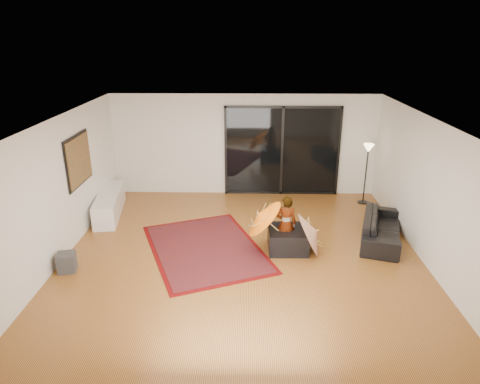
{
  "coord_description": "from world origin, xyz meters",
  "views": [
    {
      "loc": [
        0.1,
        -7.58,
        4.18
      ],
      "look_at": [
        -0.06,
        0.62,
        1.1
      ],
      "focal_mm": 32.0,
      "sensor_mm": 36.0,
      "label": 1
    }
  ],
  "objects_px": {
    "media_console": "(110,204)",
    "ottoman": "(288,239)",
    "child": "(286,224)",
    "sofa": "(382,228)"
  },
  "relations": [
    {
      "from": "ottoman",
      "to": "child",
      "type": "distance_m",
      "value": 0.36
    },
    {
      "from": "ottoman",
      "to": "media_console",
      "type": "bearing_deg",
      "value": 157.82
    },
    {
      "from": "ottoman",
      "to": "child",
      "type": "bearing_deg",
      "value": -161.26
    },
    {
      "from": "media_console",
      "to": "child",
      "type": "xyz_separation_m",
      "value": [
        4.11,
        -1.72,
        0.31
      ]
    },
    {
      "from": "sofa",
      "to": "child",
      "type": "height_order",
      "value": "child"
    },
    {
      "from": "media_console",
      "to": "ottoman",
      "type": "xyz_separation_m",
      "value": [
        4.17,
        -1.7,
        -0.05
      ]
    },
    {
      "from": "ottoman",
      "to": "child",
      "type": "relative_size",
      "value": 0.67
    },
    {
      "from": "media_console",
      "to": "ottoman",
      "type": "relative_size",
      "value": 2.52
    },
    {
      "from": "media_console",
      "to": "child",
      "type": "height_order",
      "value": "child"
    },
    {
      "from": "media_console",
      "to": "ottoman",
      "type": "distance_m",
      "value": 4.5
    }
  ]
}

